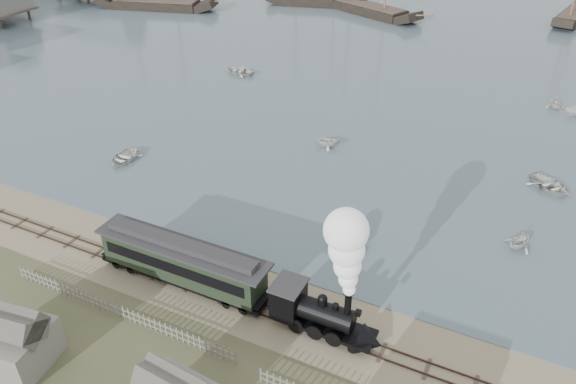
% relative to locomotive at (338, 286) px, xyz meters
% --- Properties ---
extents(ground, '(600.00, 600.00, 0.00)m').
position_rel_locomotive_xyz_m(ground, '(-7.69, 2.00, -4.47)').
color(ground, gray).
rests_on(ground, ground).
extents(rail_track, '(120.00, 1.80, 0.16)m').
position_rel_locomotive_xyz_m(rail_track, '(-7.69, 0.00, -4.43)').
color(rail_track, '#39271F').
rests_on(rail_track, ground).
extents(picket_fence_west, '(19.00, 0.10, 1.20)m').
position_rel_locomotive_xyz_m(picket_fence_west, '(-14.19, -5.00, -4.47)').
color(picket_fence_west, slate).
rests_on(picket_fence_west, ground).
extents(shed_left, '(5.00, 4.00, 4.10)m').
position_rel_locomotive_xyz_m(shed_left, '(-17.69, -11.00, -4.47)').
color(shed_left, slate).
rests_on(shed_left, ground).
extents(locomotive, '(7.78, 2.90, 9.69)m').
position_rel_locomotive_xyz_m(locomotive, '(0.00, 0.00, 0.00)').
color(locomotive, black).
rests_on(locomotive, ground).
extents(passenger_coach, '(13.92, 2.69, 3.38)m').
position_rel_locomotive_xyz_m(passenger_coach, '(-12.19, 0.00, -2.33)').
color(passenger_coach, black).
rests_on(passenger_coach, ground).
extents(beached_dinghy, '(2.99, 4.00, 0.79)m').
position_rel_locomotive_xyz_m(beached_dinghy, '(-13.48, 2.28, -4.07)').
color(beached_dinghy, silver).
rests_on(beached_dinghy, ground).
extents(rowboat_0, '(4.47, 3.43, 0.86)m').
position_rel_locomotive_xyz_m(rowboat_0, '(-28.78, 12.81, -3.98)').
color(rowboat_0, silver).
rests_on(rowboat_0, harbor_water).
extents(rowboat_1, '(3.26, 3.51, 1.51)m').
position_rel_locomotive_xyz_m(rowboat_1, '(-11.08, 25.10, -3.65)').
color(rowboat_1, silver).
rests_on(rowboat_1, harbor_water).
extents(rowboat_2, '(4.19, 2.21, 1.54)m').
position_rel_locomotive_xyz_m(rowboat_2, '(-2.56, 9.81, -3.64)').
color(rowboat_2, silver).
rests_on(rowboat_2, harbor_water).
extents(rowboat_3, '(5.12, 5.34, 0.90)m').
position_rel_locomotive_xyz_m(rowboat_3, '(11.37, 26.37, -3.96)').
color(rowboat_3, silver).
rests_on(rowboat_3, harbor_water).
extents(rowboat_4, '(3.38, 3.24, 1.38)m').
position_rel_locomotive_xyz_m(rowboat_4, '(9.89, 15.62, -3.72)').
color(rowboat_4, silver).
rests_on(rowboat_4, harbor_water).
extents(rowboat_6, '(3.41, 4.54, 0.89)m').
position_rel_locomotive_xyz_m(rowboat_6, '(-30.88, 40.11, -3.96)').
color(rowboat_6, silver).
rests_on(rowboat_6, harbor_water).
extents(rowboat_7, '(3.32, 3.13, 1.40)m').
position_rel_locomotive_xyz_m(rowboat_7, '(10.30, 47.00, -3.71)').
color(rowboat_7, silver).
rests_on(rowboat_7, harbor_water).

